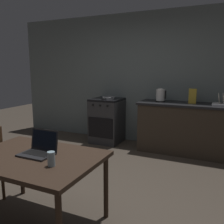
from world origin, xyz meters
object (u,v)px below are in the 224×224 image
laptop (39,150)px  cereal_box (193,96)px  electric_kettle (160,95)px  frying_pan (109,98)px  drinking_glass (51,159)px  dish_rack (223,103)px  dining_table (34,162)px  stove_oven (107,120)px

laptop → cereal_box: 2.96m
electric_kettle → cereal_box: bearing=2.0°
frying_pan → drinking_glass: frying_pan is taller
dish_rack → frying_pan: bearing=-179.2°
dining_table → drinking_glass: (0.32, -0.13, 0.13)m
dining_table → laptop: size_ratio=3.99×
drinking_glass → cereal_box: size_ratio=0.49×
laptop → frying_pan: bearing=93.4°
dining_table → dish_rack: 3.22m
dish_rack → laptop: bearing=-120.2°
stove_oven → laptop: size_ratio=2.87×
stove_oven → drinking_glass: size_ratio=7.23×
stove_oven → dining_table: size_ratio=0.72×
stove_oven → electric_kettle: 1.25m
frying_pan → cereal_box: size_ratio=1.67×
dining_table → dish_rack: bearing=60.0°
stove_oven → drinking_glass: (0.89, -2.90, 0.32)m
stove_oven → dining_table: bearing=-78.3°
electric_kettle → drinking_glass: bearing=-94.3°
cereal_box → electric_kettle: bearing=-178.0°
electric_kettle → drinking_glass: electric_kettle is taller
laptop → frying_pan: size_ratio=0.73×
laptop → drinking_glass: bearing=-39.6°
laptop → frying_pan: 2.76m
cereal_box → stove_oven: bearing=-179.2°
frying_pan → laptop: bearing=-78.5°
drinking_glass → dish_rack: dish_rack is taller
dining_table → electric_kettle: 2.86m
dining_table → drinking_glass: drinking_glass is taller
electric_kettle → cereal_box: 0.57m
laptop → dish_rack: 3.16m
electric_kettle → cereal_box: (0.57, 0.02, 0.01)m
drinking_glass → dish_rack: size_ratio=0.37×
frying_pan → drinking_glass: (0.84, -2.88, -0.16)m
stove_oven → cereal_box: 1.78m
stove_oven → electric_kettle: electric_kettle is taller
drinking_glass → dish_rack: bearing=66.0°
dining_table → stove_oven: bearing=101.7°
dish_rack → stove_oven: bearing=-179.9°
electric_kettle → dish_rack: size_ratio=0.73×
dining_table → dish_rack: dish_rack is taller
frying_pan → dish_rack: bearing=0.8°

